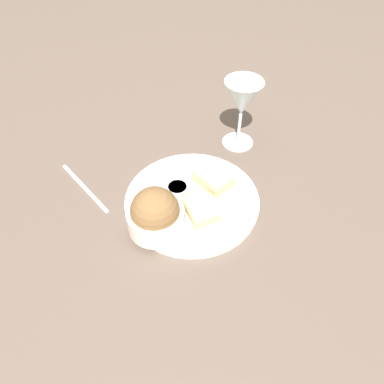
{
  "coord_description": "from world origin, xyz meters",
  "views": [
    {
      "loc": [
        0.52,
        -0.08,
        0.6
      ],
      "look_at": [
        0.0,
        0.0,
        0.03
      ],
      "focal_mm": 35.0,
      "sensor_mm": 36.0,
      "label": 1
    }
  ],
  "objects_px": {
    "salad_bowl": "(155,214)",
    "sauce_ramekin": "(177,190)",
    "cheese_toast_near": "(213,178)",
    "fork": "(84,187)",
    "wine_glass": "(242,101)",
    "cheese_toast_far": "(201,210)"
  },
  "relations": [
    {
      "from": "cheese_toast_near",
      "to": "wine_glass",
      "type": "relative_size",
      "value": 0.58
    },
    {
      "from": "sauce_ramekin",
      "to": "fork",
      "type": "relative_size",
      "value": 0.29
    },
    {
      "from": "wine_glass",
      "to": "fork",
      "type": "xyz_separation_m",
      "value": [
        0.1,
        -0.37,
        -0.12
      ]
    },
    {
      "from": "cheese_toast_near",
      "to": "cheese_toast_far",
      "type": "distance_m",
      "value": 0.09
    },
    {
      "from": "salad_bowl",
      "to": "wine_glass",
      "type": "relative_size",
      "value": 0.65
    },
    {
      "from": "fork",
      "to": "sauce_ramekin",
      "type": "bearing_deg",
      "value": 71.41
    },
    {
      "from": "cheese_toast_near",
      "to": "cheese_toast_far",
      "type": "height_order",
      "value": "same"
    },
    {
      "from": "salad_bowl",
      "to": "sauce_ramekin",
      "type": "relative_size",
      "value": 2.33
    },
    {
      "from": "salad_bowl",
      "to": "cheese_toast_near",
      "type": "xyz_separation_m",
      "value": [
        -0.1,
        0.13,
        -0.03
      ]
    },
    {
      "from": "sauce_ramekin",
      "to": "cheese_toast_far",
      "type": "xyz_separation_m",
      "value": [
        0.06,
        0.04,
        -0.0
      ]
    },
    {
      "from": "salad_bowl",
      "to": "cheese_toast_far",
      "type": "distance_m",
      "value": 0.1
    },
    {
      "from": "cheese_toast_near",
      "to": "cheese_toast_far",
      "type": "bearing_deg",
      "value": -25.74
    },
    {
      "from": "salad_bowl",
      "to": "cheese_toast_near",
      "type": "relative_size",
      "value": 1.13
    },
    {
      "from": "wine_glass",
      "to": "fork",
      "type": "relative_size",
      "value": 1.04
    },
    {
      "from": "salad_bowl",
      "to": "cheese_toast_near",
      "type": "height_order",
      "value": "salad_bowl"
    },
    {
      "from": "sauce_ramekin",
      "to": "wine_glass",
      "type": "xyz_separation_m",
      "value": [
        -0.17,
        0.17,
        0.09
      ]
    },
    {
      "from": "cheese_toast_far",
      "to": "fork",
      "type": "distance_m",
      "value": 0.27
    },
    {
      "from": "cheese_toast_far",
      "to": "salad_bowl",
      "type": "bearing_deg",
      "value": -78.78
    },
    {
      "from": "cheese_toast_far",
      "to": "wine_glass",
      "type": "height_order",
      "value": "wine_glass"
    },
    {
      "from": "sauce_ramekin",
      "to": "fork",
      "type": "distance_m",
      "value": 0.21
    },
    {
      "from": "cheese_toast_near",
      "to": "salad_bowl",
      "type": "bearing_deg",
      "value": -52.32
    },
    {
      "from": "salad_bowl",
      "to": "cheese_toast_far",
      "type": "xyz_separation_m",
      "value": [
        -0.02,
        0.09,
        -0.03
      ]
    }
  ]
}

